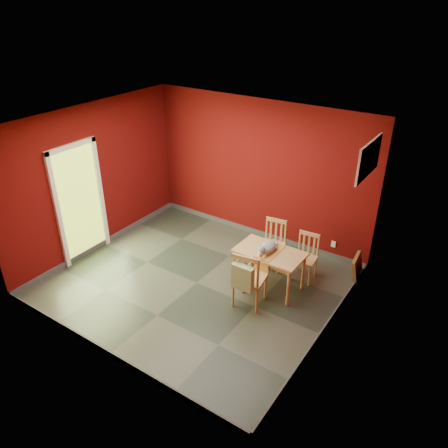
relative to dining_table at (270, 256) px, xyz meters
The scene contains 13 objects.
ground 1.33m from the dining_table, 150.67° to the right, with size 4.50×4.50×0.00m, color #2D342D.
room_shell 1.31m from the dining_table, 150.67° to the right, with size 4.50×4.50×4.50m.
doorway 3.46m from the dining_table, 163.23° to the right, with size 0.06×1.01×2.13m.
window 2.16m from the dining_table, 19.31° to the left, with size 0.05×0.90×0.50m.
outlet_plate 1.54m from the dining_table, 68.28° to the left, with size 0.08×0.01×0.12m, color silver.
dining_table is the anchor object (origin of this frame).
table_runner 0.11m from the dining_table, 90.00° to the right, with size 0.29×0.59×0.30m.
chair_far_left 0.68m from the dining_table, 113.07° to the left, with size 0.46×0.46×0.86m.
chair_far_right 0.71m from the dining_table, 57.40° to the left, with size 0.41×0.41×0.81m.
chair_near 0.59m from the dining_table, 93.62° to the right, with size 0.52×0.52×0.97m.
tote_bag 0.81m from the dining_table, 90.89° to the right, with size 0.34×0.20×0.47m.
cat 0.20m from the dining_table, 130.62° to the right, with size 0.24×0.46×0.23m, color slate, non-canonical shape.
picture_frame 1.56m from the dining_table, 40.82° to the left, with size 0.19×0.46×0.45m.
Camera 1 is at (3.71, -4.71, 4.38)m, focal length 35.00 mm.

